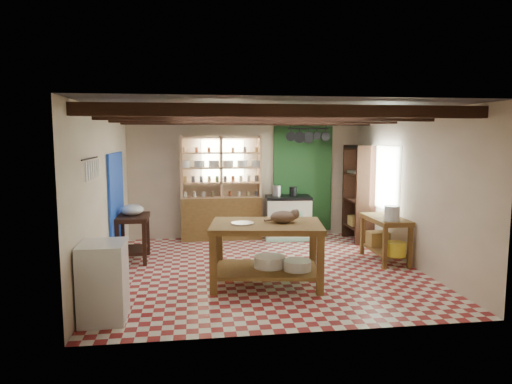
{
  "coord_description": "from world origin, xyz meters",
  "views": [
    {
      "loc": [
        -1.16,
        -7.24,
        2.18
      ],
      "look_at": [
        -0.09,
        0.3,
        1.25
      ],
      "focal_mm": 32.0,
      "sensor_mm": 36.0,
      "label": 1
    }
  ],
  "objects": [
    {
      "name": "white_bucket",
      "position": [
        2.13,
        -0.15,
        0.91
      ],
      "size": [
        0.25,
        0.25,
        0.25
      ],
      "primitive_type": "cylinder",
      "rotation": [
        0.0,
        0.0,
        0.01
      ],
      "color": "silver",
      "rests_on": "right_counter"
    },
    {
      "name": "wall_back",
      "position": [
        0.0,
        2.5,
        1.3
      ],
      "size": [
        5.0,
        0.04,
        2.6
      ],
      "primitive_type": "cube",
      "color": "beige",
      "rests_on": "floor"
    },
    {
      "name": "prep_table",
      "position": [
        -2.2,
        0.83,
        0.41
      ],
      "size": [
        0.56,
        0.81,
        0.81
      ],
      "primitive_type": "cube",
      "rotation": [
        0.0,
        0.0,
        0.01
      ],
      "color": "#351D12",
      "rests_on": "floor"
    },
    {
      "name": "work_table",
      "position": [
        -0.09,
        -0.76,
        0.46
      ],
      "size": [
        1.76,
        1.31,
        0.91
      ],
      "primitive_type": "cube",
      "rotation": [
        0.0,
        0.0,
        -0.15
      ],
      "color": "brown",
      "rests_on": "floor"
    },
    {
      "name": "yellow_tub",
      "position": [
        2.18,
        -0.25,
        0.32
      ],
      "size": [
        0.32,
        0.32,
        0.23
      ],
      "primitive_type": "cylinder",
      "rotation": [
        0.0,
        0.0,
        0.01
      ],
      "color": "gold",
      "rests_on": "right_counter"
    },
    {
      "name": "shelving_unit",
      "position": [
        -0.55,
        2.31,
        1.1
      ],
      "size": [
        1.7,
        0.34,
        2.2
      ],
      "primitive_type": "cube",
      "color": "tan",
      "rests_on": "floor"
    },
    {
      "name": "white_cabinet",
      "position": [
        -2.22,
        -1.8,
        0.47
      ],
      "size": [
        0.53,
        0.63,
        0.94
      ],
      "primitive_type": "cube",
      "rotation": [
        0.0,
        0.0,
        0.02
      ],
      "color": "silver",
      "rests_on": "floor"
    },
    {
      "name": "wall_front",
      "position": [
        0.0,
        -2.5,
        1.3
      ],
      "size": [
        5.0,
        0.04,
        2.6
      ],
      "primitive_type": "cube",
      "color": "beige",
      "rests_on": "floor"
    },
    {
      "name": "pot_rack",
      "position": [
        1.25,
        2.05,
        2.18
      ],
      "size": [
        0.86,
        0.12,
        0.36
      ],
      "primitive_type": "cube",
      "color": "black",
      "rests_on": "ceiling"
    },
    {
      "name": "stove",
      "position": [
        0.86,
        2.15,
        0.46
      ],
      "size": [
        1.0,
        0.71,
        0.92
      ],
      "primitive_type": "cube",
      "rotation": [
        0.0,
        0.0,
        -0.09
      ],
      "color": "beige",
      "rests_on": "floor"
    },
    {
      "name": "wall_right",
      "position": [
        2.5,
        0.0,
        1.3
      ],
      "size": [
        0.04,
        5.0,
        2.6
      ],
      "primitive_type": "cube",
      "color": "beige",
      "rests_on": "floor"
    },
    {
      "name": "right_counter",
      "position": [
        2.18,
        0.2,
        0.39
      ],
      "size": [
        0.55,
        1.09,
        0.78
      ],
      "primitive_type": "cube",
      "rotation": [
        0.0,
        0.0,
        0.01
      ],
      "color": "brown",
      "rests_on": "floor"
    },
    {
      "name": "ceiling",
      "position": [
        0.0,
        0.0,
        2.6
      ],
      "size": [
        5.0,
        5.0,
        0.02
      ],
      "primitive_type": "cube",
      "color": "#46464B",
      "rests_on": "wall_back"
    },
    {
      "name": "wicker_basket",
      "position": [
        2.18,
        0.5,
        0.33
      ],
      "size": [
        0.36,
        0.29,
        0.25
      ],
      "primitive_type": "cube",
      "rotation": [
        0.0,
        0.0,
        0.01
      ],
      "color": "#AD8746",
      "rests_on": "right_counter"
    },
    {
      "name": "ceiling_beams",
      "position": [
        0.0,
        0.0,
        2.48
      ],
      "size": [
        5.0,
        3.8,
        0.15
      ],
      "primitive_type": "cube",
      "color": "#351D12",
      "rests_on": "ceiling"
    },
    {
      "name": "steel_tray",
      "position": [
        -0.44,
        -0.75,
        0.92
      ],
      "size": [
        0.38,
        0.38,
        0.02
      ],
      "primitive_type": "cylinder",
      "rotation": [
        0.0,
        0.0,
        -0.15
      ],
      "color": "#B9B7C0",
      "rests_on": "work_table"
    },
    {
      "name": "floor",
      "position": [
        0.0,
        0.0,
        -0.01
      ],
      "size": [
        5.0,
        5.0,
        0.02
      ],
      "primitive_type": "cube",
      "color": "maroon",
      "rests_on": "ground"
    },
    {
      "name": "tall_rack",
      "position": [
        2.28,
        1.8,
        1.0
      ],
      "size": [
        0.4,
        0.86,
        2.0
      ],
      "primitive_type": "cube",
      "color": "#351D12",
      "rests_on": "floor"
    },
    {
      "name": "enamel_bowl",
      "position": [
        -2.2,
        0.83,
        0.91
      ],
      "size": [
        0.4,
        0.4,
        0.2
      ],
      "primitive_type": "ellipsoid",
      "rotation": [
        0.0,
        0.0,
        0.01
      ],
      "color": "silver",
      "rests_on": "prep_table"
    },
    {
      "name": "utensil_rail",
      "position": [
        -2.44,
        -1.2,
        1.78
      ],
      "size": [
        0.06,
        0.9,
        0.28
      ],
      "primitive_type": "cube",
      "color": "black",
      "rests_on": "wall_left"
    },
    {
      "name": "kettle_right",
      "position": [
        0.96,
        2.14,
        1.02
      ],
      "size": [
        0.17,
        0.17,
        0.19
      ],
      "primitive_type": "cylinder",
      "rotation": [
        0.0,
        0.0,
        -0.09
      ],
      "color": "black",
      "rests_on": "stove"
    },
    {
      "name": "blue_wall_patch",
      "position": [
        -2.47,
        0.9,
        1.1
      ],
      "size": [
        0.04,
        1.4,
        1.6
      ],
      "primitive_type": "cube",
      "color": "blue",
      "rests_on": "wall_left"
    },
    {
      "name": "basin_small",
      "position": [
        0.34,
        -0.93,
        0.31
      ],
      "size": [
        0.47,
        0.47,
        0.14
      ],
      "primitive_type": "cylinder",
      "rotation": [
        0.0,
        0.0,
        -0.15
      ],
      "color": "silver",
      "rests_on": "work_table"
    },
    {
      "name": "green_wall_patch",
      "position": [
        1.25,
        2.47,
        1.25
      ],
      "size": [
        1.3,
        0.04,
        2.3
      ],
      "primitive_type": "cube",
      "color": "#1F4F23",
      "rests_on": "wall_back"
    },
    {
      "name": "window_right",
      "position": [
        2.48,
        1.0,
        1.4
      ],
      "size": [
        0.02,
        1.3,
        1.2
      ],
      "primitive_type": "cube",
      "color": "beige",
      "rests_on": "wall_right"
    },
    {
      "name": "basin_large",
      "position": [
        -0.03,
        -0.72,
        0.32
      ],
      "size": [
        0.53,
        0.53,
        0.16
      ],
      "primitive_type": "cylinder",
      "rotation": [
        0.0,
        0.0,
        -0.15
      ],
      "color": "silver",
      "rests_on": "work_table"
    },
    {
      "name": "window_back",
      "position": [
        -0.5,
        2.48,
        1.7
      ],
      "size": [
        0.9,
        0.02,
        0.8
      ],
      "primitive_type": "cube",
      "color": "beige",
      "rests_on": "wall_back"
    },
    {
      "name": "kettle_left",
      "position": [
        0.61,
        2.17,
        1.04
      ],
      "size": [
        0.21,
        0.21,
        0.22
      ],
      "primitive_type": "cylinder",
      "rotation": [
        0.0,
        0.0,
        -0.09
      ],
      "color": "#B9B7C0",
      "rests_on": "stove"
    },
    {
      "name": "cat",
      "position": [
        0.17,
        -0.75,
        1.0
      ],
      "size": [
        0.39,
        0.3,
        0.18
      ],
      "primitive_type": "ellipsoid",
      "rotation": [
        0.0,
        0.0,
        0.02
      ],
      "color": "#81614B",
      "rests_on": "work_table"
    },
    {
      "name": "wall_left",
      "position": [
        -2.5,
        0.0,
        1.3
      ],
      "size": [
        0.04,
        5.0,
        2.6
      ],
      "primitive_type": "cube",
      "color": "beige",
      "rests_on": "floor"
    }
  ]
}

